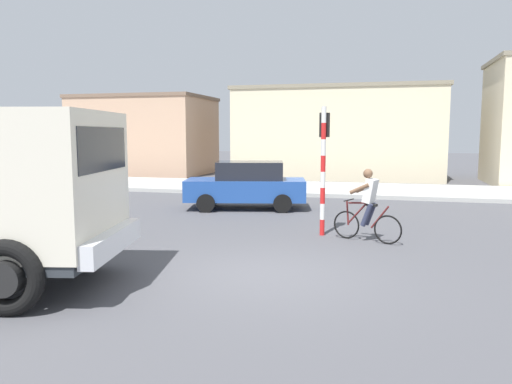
% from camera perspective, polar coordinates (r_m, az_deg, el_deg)
% --- Properties ---
extents(ground_plane, '(120.00, 120.00, 0.00)m').
position_cam_1_polar(ground_plane, '(9.13, 0.48, -9.44)').
color(ground_plane, '#4C4C51').
extents(sidewalk_far, '(80.00, 5.00, 0.16)m').
position_cam_1_polar(sidewalk_far, '(22.33, 8.97, 0.33)').
color(sidewalk_far, '#ADADA8').
rests_on(sidewalk_far, ground).
extents(cyclist, '(1.61, 0.77, 1.72)m').
position_cam_1_polar(cyclist, '(11.97, 12.68, -1.50)').
color(cyclist, black).
rests_on(cyclist, ground).
extents(traffic_light_pole, '(0.24, 0.43, 3.20)m').
position_cam_1_polar(traffic_light_pole, '(12.48, 7.76, 4.49)').
color(traffic_light_pole, red).
rests_on(traffic_light_pole, ground).
extents(car_red_near, '(4.28, 2.54, 1.60)m').
position_cam_1_polar(car_red_near, '(16.80, -1.08, 0.84)').
color(car_red_near, '#234C9E').
rests_on(car_red_near, ground).
extents(building_corner_left, '(8.00, 5.85, 4.83)m').
position_cam_1_polar(building_corner_left, '(32.38, -12.55, 6.37)').
color(building_corner_left, tan).
rests_on(building_corner_left, ground).
extents(building_mid_block, '(11.61, 6.37, 5.14)m').
position_cam_1_polar(building_mid_block, '(29.67, 9.50, 6.71)').
color(building_mid_block, beige).
rests_on(building_mid_block, ground).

